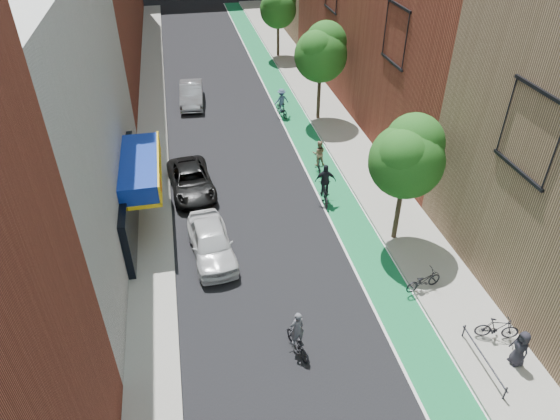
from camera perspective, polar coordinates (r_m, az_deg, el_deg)
bike_lane at (r=37.77m, az=1.12°, el=11.37°), size 2.00×68.00×0.01m
sidewalk_left at (r=37.00m, az=-14.40°, el=9.83°), size 2.00×68.00×0.15m
sidewalk_right at (r=38.34m, az=4.84°, el=11.74°), size 3.00×68.00×0.15m
building_left_white at (r=24.64m, az=-28.17°, el=8.79°), size 8.00×20.00×12.00m
tree_near at (r=22.69m, az=14.41°, el=6.05°), size 3.40×3.36×6.42m
tree_mid at (r=34.64m, az=4.76°, el=17.66°), size 3.55×3.53×6.74m
tree_far at (r=47.86m, az=-0.18°, el=22.24°), size 3.30×3.25×6.21m
parked_car_white at (r=23.33m, az=-7.86°, el=-3.67°), size 2.25×4.74×1.57m
parked_car_black at (r=28.13m, az=-10.12°, el=3.32°), size 2.70×5.09×1.36m
parked_car_silver at (r=39.09m, az=-10.08°, el=12.93°), size 1.98×4.84×1.56m
cyclist_lead at (r=19.24m, az=1.99°, el=-14.52°), size 0.99×1.76×1.94m
cyclist_lane_near at (r=29.66m, az=4.45°, el=5.89°), size 0.86×1.68×1.93m
cyclist_lane_mid at (r=26.85m, az=5.20°, el=2.50°), size 1.17×1.99×2.24m
cyclist_lane_far at (r=36.48m, az=0.19°, el=11.99°), size 1.19×1.85×2.02m
parked_bike_mid at (r=21.25m, az=23.59°, el=-12.28°), size 1.72×0.94×0.99m
parked_bike_far at (r=22.31m, az=16.08°, el=-7.74°), size 1.83×0.96×0.91m
pedestrian at (r=20.49m, az=25.76°, el=-14.04°), size 0.56×0.80×1.57m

